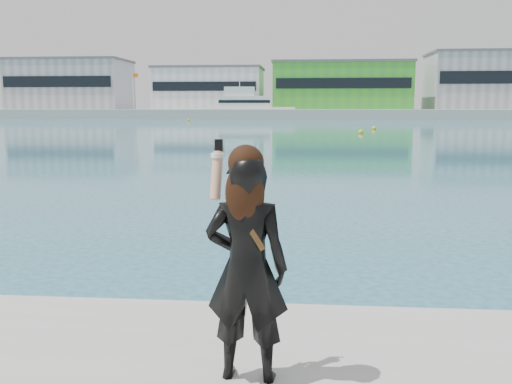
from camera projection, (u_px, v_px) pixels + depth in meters
far_quay at (305, 113)px, 132.41m from camera, size 320.00×40.00×2.00m
warehouse_grey_left at (71, 84)px, 134.22m from camera, size 26.52×16.36×11.50m
warehouse_white at (210, 88)px, 131.48m from camera, size 24.48×15.35×9.50m
warehouse_green at (341, 86)px, 128.79m from camera, size 30.60×16.36×10.50m
warehouse_grey_right at (487, 81)px, 125.84m from camera, size 25.50×15.35×12.50m
flagpole_left at (133, 88)px, 126.03m from camera, size 1.28×0.16×8.00m
flagpole_right at (410, 88)px, 120.79m from camera, size 1.28×0.16×8.00m
motor_yacht at (247, 107)px, 117.71m from camera, size 18.82×6.42×8.64m
buoy_near at (374, 130)px, 64.91m from camera, size 0.50×0.50×0.50m
buoy_far at (189, 121)px, 102.77m from camera, size 0.50×0.50×0.50m
buoy_extra at (361, 134)px, 55.38m from camera, size 0.50×0.50×0.50m
woman at (246, 262)px, 3.78m from camera, size 0.58×0.40×1.61m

